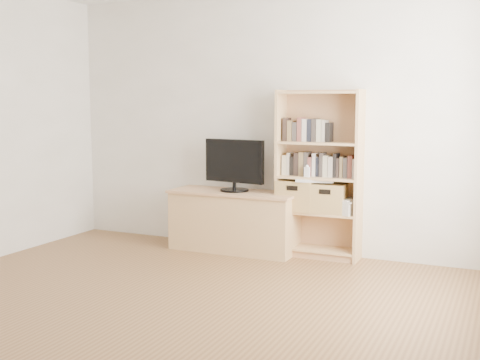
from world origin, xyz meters
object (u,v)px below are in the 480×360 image
Objects in this scene: tv_stand at (234,222)px; laptop at (315,180)px; television at (234,165)px; basket_left at (297,195)px; basket_right at (328,198)px; baby_monitor at (307,172)px; bookshelf at (319,175)px.

laptop is at bearing 5.32° from tv_stand.
basket_left is (0.64, 0.09, -0.28)m from television.
tv_stand is 3.58× the size of laptop.
basket_left is at bearing 16.12° from television.
laptop is (-0.13, -0.01, 0.17)m from basket_right.
basket_right is (0.19, 0.09, -0.25)m from baby_monitor.
bookshelf reaches higher than tv_stand.
television is (0.00, 0.00, 0.58)m from tv_stand.
television reaches higher than baby_monitor.
bookshelf is at bearing 1.05° from basket_left.
bookshelf is 4.54× the size of laptop.
basket_left is (-0.13, 0.08, -0.24)m from baby_monitor.
laptop is (0.82, 0.08, -0.11)m from television.
tv_stand is 3.56× the size of basket_left.
tv_stand is 3.78× the size of basket_right.
laptop reaches higher than tv_stand.
television is 1.98× the size of basket_right.
tv_stand is 0.95m from laptop.
bookshelf reaches higher than television.
bookshelf is 0.06m from laptop.
television is at bearing -177.08° from basket_right.
laptop is at bearing -177.85° from basket_right.
basket_left reaches higher than tv_stand.
basket_right reaches higher than tv_stand.
basket_left is (-0.22, -0.01, -0.21)m from bookshelf.
television is (-0.85, -0.10, 0.06)m from bookshelf.
laptop is at bearing 13.70° from television.
tv_stand is at bearing -173.89° from bookshelf.
bookshelf reaches higher than baby_monitor.
laptop is (-0.03, -0.01, -0.05)m from bookshelf.
baby_monitor reaches higher than basket_right.
bookshelf is at bearing 14.47° from television.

